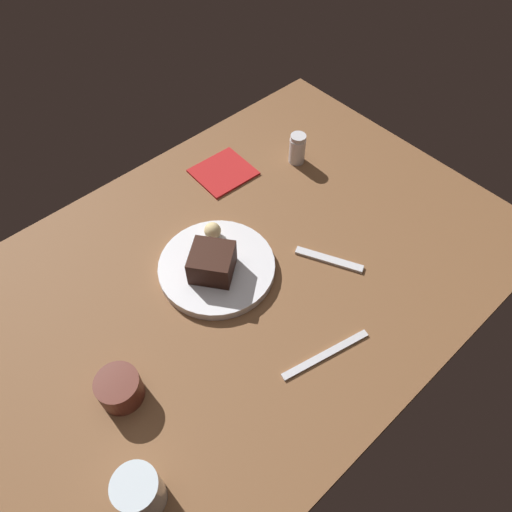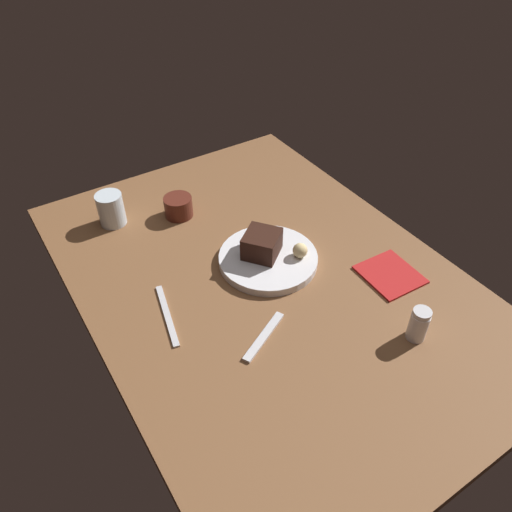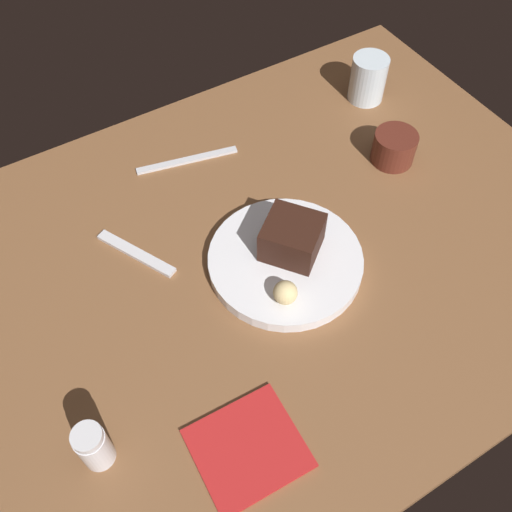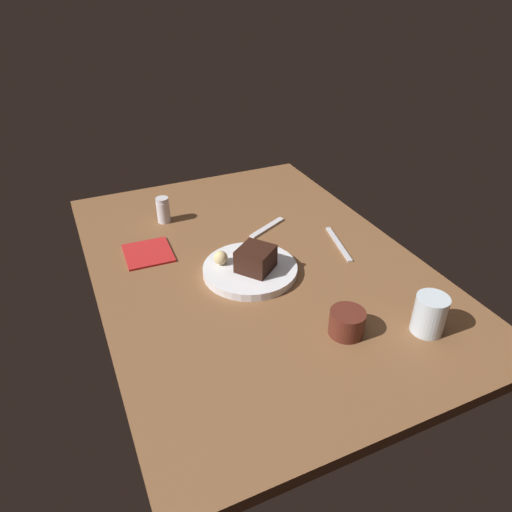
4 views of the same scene
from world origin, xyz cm
name	(u,v)px [view 2 (image 2 of 4)]	position (x,y,z in cm)	size (l,w,h in cm)	color
dining_table	(267,281)	(0.00, 0.00, 1.50)	(120.00, 84.00, 3.00)	brown
dessert_plate	(268,259)	(4.36, -3.36, 4.05)	(24.75, 24.75, 2.11)	silver
chocolate_cake_slice	(262,244)	(5.98, -2.49, 8.15)	(8.28, 8.60, 6.08)	black
bread_roll	(300,250)	(0.15, -9.86, 6.96)	(3.70, 3.70, 3.70)	#DBC184
salt_shaker	(419,324)	(-32.77, -16.49, 7.00)	(4.10, 4.10, 8.10)	silver
water_glass	(111,209)	(40.97, 23.32, 7.55)	(7.15, 7.15, 9.10)	silver
coffee_cup	(178,207)	(34.31, 6.60, 5.90)	(7.86, 7.86, 5.80)	#562319
dessert_spoon	(264,336)	(-15.31, 10.95, 3.35)	(15.00, 1.80, 0.70)	silver
butter_knife	(167,315)	(1.64, 25.74, 3.25)	(19.00, 1.40, 0.50)	silver
folded_napkin	(390,275)	(-15.87, -25.64, 3.30)	(13.79, 12.73, 0.60)	#B21E1E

